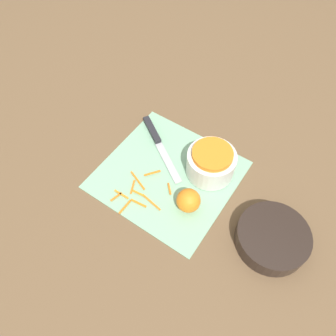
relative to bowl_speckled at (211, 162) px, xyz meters
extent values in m
plane|color=brown|center=(0.08, -0.10, -0.05)|extent=(4.00, 4.00, 0.00)
cube|color=#84B793|center=(0.08, -0.10, -0.05)|extent=(0.36, 0.38, 0.01)
cylinder|color=silver|center=(0.00, 0.00, -0.01)|extent=(0.14, 0.14, 0.07)
cylinder|color=orange|center=(0.00, 0.00, 0.04)|extent=(0.12, 0.12, 0.02)
cylinder|color=black|center=(0.10, 0.24, -0.02)|extent=(0.18, 0.18, 0.05)
cube|color=#232328|center=(-0.03, -0.23, -0.04)|extent=(0.08, 0.10, 0.02)
cube|color=#B2B2B7|center=(0.04, -0.12, -0.04)|extent=(0.10, 0.14, 0.00)
sphere|color=orange|center=(0.14, 0.01, -0.01)|extent=(0.07, 0.07, 0.07)
cube|color=orange|center=(0.18, -0.08, -0.04)|extent=(0.02, 0.07, 0.00)
cube|color=orange|center=(0.21, -0.17, -0.04)|extent=(0.01, 0.05, 0.00)
cube|color=orange|center=(0.12, -0.06, -0.04)|extent=(0.03, 0.03, 0.00)
cube|color=orange|center=(0.21, -0.11, -0.04)|extent=(0.01, 0.05, 0.00)
cube|color=orange|center=(0.15, -0.16, -0.04)|extent=(0.03, 0.07, 0.00)
cube|color=orange|center=(0.11, -0.13, -0.04)|extent=(0.04, 0.03, 0.00)
cube|color=orange|center=(0.17, -0.15, -0.04)|extent=(0.04, 0.02, 0.00)
cube|color=orange|center=(0.18, -0.13, -0.04)|extent=(0.01, 0.04, 0.00)
cube|color=orange|center=(0.24, -0.13, -0.04)|extent=(0.05, 0.01, 0.00)
cube|color=orange|center=(0.23, -0.17, -0.04)|extent=(0.04, 0.01, 0.00)
camera|label=1|loc=(0.52, 0.20, 0.76)|focal=35.00mm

